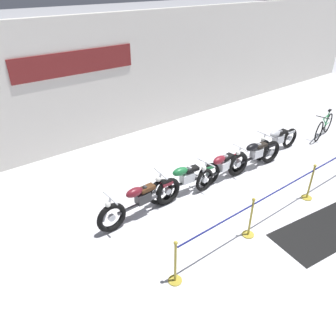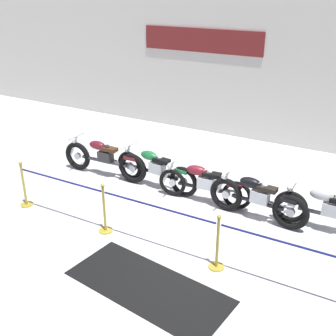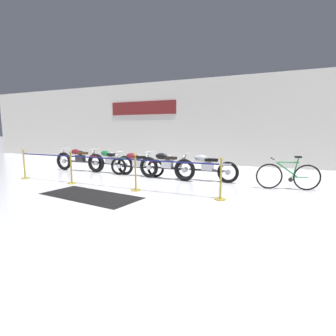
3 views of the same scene
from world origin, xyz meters
TOP-DOWN VIEW (x-y plane):
  - ground_plane at (0.00, 0.00)m, footprint 120.00×120.00m
  - back_wall at (-0.01, 5.12)m, footprint 28.00×0.29m
  - motorcycle_maroon_0 at (-2.78, 0.64)m, footprint 2.44×0.62m
  - motorcycle_green_1 at (-1.32, 0.70)m, footprint 2.32×0.62m
  - motorcycle_maroon_2 at (-0.02, 0.60)m, footprint 2.17×0.62m
  - motorcycle_black_3 at (1.25, 0.46)m, footprint 2.16×0.62m
  - motorcycle_silver_4 at (2.62, 0.68)m, footprint 2.17×0.62m
  - bicycle at (5.12, 0.45)m, footprint 1.73×0.54m
  - stanchion_far_left at (-1.14, -1.45)m, footprint 7.07×0.28m
  - stanchion_mid_left at (-1.21, -1.45)m, footprint 0.28×0.28m
  - stanchion_mid_right at (1.18, -1.45)m, footprint 0.28×0.28m
  - floor_banner at (0.40, -2.46)m, footprint 2.89×1.53m

SIDE VIEW (x-z plane):
  - ground_plane at x=0.00m, z-range 0.00..0.00m
  - floor_banner at x=0.40m, z-range 0.00..0.01m
  - stanchion_mid_left at x=-1.21m, z-range -0.17..0.88m
  - stanchion_mid_right at x=1.18m, z-range -0.17..0.88m
  - bicycle at x=5.12m, z-range -0.09..0.88m
  - motorcycle_maroon_2 at x=-0.02m, z-range 0.01..0.91m
  - motorcycle_silver_4 at x=2.62m, z-range 0.00..0.93m
  - motorcycle_maroon_0 at x=-2.78m, z-range -0.01..0.95m
  - motorcycle_black_3 at x=1.25m, z-range -0.01..0.95m
  - motorcycle_green_1 at x=-1.32m, z-range 0.00..0.95m
  - stanchion_far_left at x=-1.14m, z-range 0.17..1.22m
  - back_wall at x=-0.01m, z-range 0.00..4.20m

